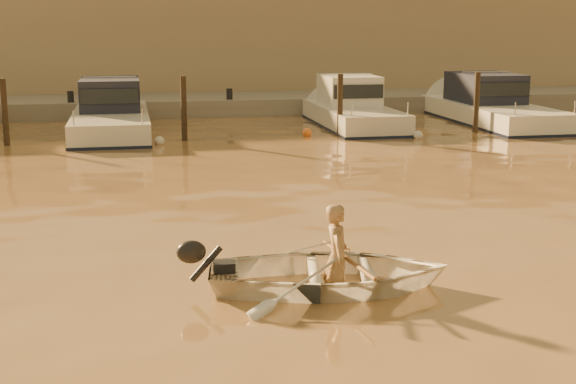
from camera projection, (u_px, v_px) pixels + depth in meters
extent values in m
plane|color=olive|center=(265.00, 275.00, 11.83)|extent=(160.00, 160.00, 0.00)
imported|color=white|center=(330.00, 273.00, 11.18)|extent=(3.66, 2.84, 0.70)
imported|color=#9D774E|center=(337.00, 257.00, 11.14)|extent=(0.43, 0.60, 1.51)
cylinder|color=brown|center=(348.00, 259.00, 11.15)|extent=(0.21, 2.10, 0.13)
cylinder|color=brown|center=(334.00, 260.00, 11.14)|extent=(0.71, 2.02, 0.13)
cylinder|color=#2D2319|center=(5.00, 116.00, 23.82)|extent=(0.18, 0.18, 2.20)
cylinder|color=#2D2319|center=(184.00, 112.00, 24.83)|extent=(0.18, 0.18, 2.20)
cylinder|color=#2D2319|center=(340.00, 108.00, 25.79)|extent=(0.18, 0.18, 2.20)
cylinder|color=#2D2319|center=(476.00, 105.00, 26.68)|extent=(0.18, 0.18, 2.20)
sphere|color=silver|center=(160.00, 141.00, 24.18)|extent=(0.30, 0.30, 0.30)
sphere|color=orange|center=(307.00, 133.00, 25.97)|extent=(0.30, 0.30, 0.30)
sphere|color=silver|center=(418.00, 135.00, 25.41)|extent=(0.30, 0.30, 0.30)
cube|color=gray|center=(176.00, 109.00, 32.41)|extent=(52.00, 4.00, 1.00)
cube|color=#9E8466|center=(167.00, 48.00, 37.21)|extent=(46.00, 7.00, 4.80)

